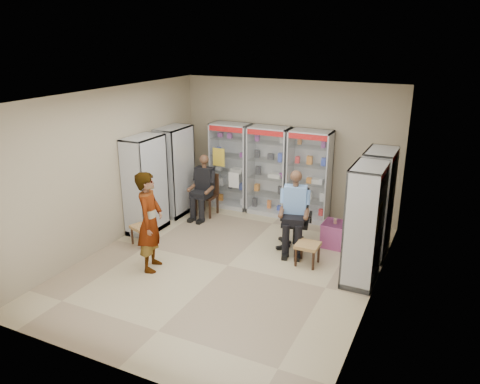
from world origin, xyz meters
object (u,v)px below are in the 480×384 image
at_px(cabinet_left_far, 175,171).
at_px(woven_stool_b, 143,235).
at_px(cabinet_back_mid, 269,171).
at_px(wooden_chair, 207,195).
at_px(cabinet_back_left, 231,166).
at_px(cabinet_right_far, 377,204).
at_px(cabinet_right_near, 364,225).
at_px(pink_trunk, 336,235).
at_px(cabinet_left_near, 146,185).
at_px(standing_man, 150,222).
at_px(cabinet_back_right, 309,176).
at_px(woven_stool_a, 307,254).
at_px(office_chair, 295,219).
at_px(seated_shopkeeper, 295,213).

height_order(cabinet_left_far, woven_stool_b, cabinet_left_far).
xyz_separation_m(cabinet_back_mid, wooden_chair, (-1.20, -0.73, -0.53)).
relative_size(wooden_chair, woven_stool_b, 2.38).
distance_m(cabinet_back_left, cabinet_right_far, 3.71).
height_order(cabinet_right_near, pink_trunk, cabinet_right_near).
bearing_deg(cabinet_right_far, woven_stool_b, 109.99).
bearing_deg(cabinet_left_near, standing_man, 38.62).
height_order(cabinet_back_left, cabinet_back_mid, same).
distance_m(cabinet_right_far, standing_man, 4.06).
relative_size(cabinet_back_left, cabinet_back_right, 1.00).
bearing_deg(cabinet_back_right, woven_stool_a, -72.29).
height_order(cabinet_left_near, office_chair, cabinet_left_near).
xyz_separation_m(cabinet_left_far, woven_stool_a, (3.49, -1.14, -0.80)).
bearing_deg(seated_shopkeeper, standing_man, -150.87).
bearing_deg(woven_stool_b, wooden_chair, 79.57).
relative_size(cabinet_right_far, standing_man, 1.13).
relative_size(wooden_chair, seated_shopkeeper, 0.64).
distance_m(cabinet_right_near, standing_man, 3.58).
xyz_separation_m(cabinet_back_left, office_chair, (2.12, -1.48, -0.43)).
height_order(seated_shopkeeper, pink_trunk, seated_shopkeeper).
height_order(cabinet_back_left, woven_stool_b, cabinet_back_left).
bearing_deg(seated_shopkeeper, cabinet_back_mid, 113.41).
xyz_separation_m(cabinet_back_left, cabinet_left_near, (-0.93, -2.03, 0.00)).
bearing_deg(cabinet_left_far, seated_shopkeeper, 78.84).
xyz_separation_m(cabinet_back_left, cabinet_right_far, (3.53, -1.13, 0.00)).
relative_size(cabinet_left_far, wooden_chair, 2.13).
bearing_deg(cabinet_left_far, cabinet_right_near, 73.75).
relative_size(cabinet_right_near, woven_stool_a, 4.98).
bearing_deg(office_chair, cabinet_back_left, 131.13).
relative_size(cabinet_right_far, woven_stool_b, 5.07).
relative_size(cabinet_back_left, wooden_chair, 2.13).
distance_m(office_chair, standing_man, 2.75).
height_order(cabinet_back_right, office_chair, cabinet_back_right).
bearing_deg(cabinet_right_near, standing_man, 108.62).
bearing_deg(cabinet_left_near, pink_trunk, 104.00).
xyz_separation_m(seated_shopkeeper, standing_man, (-1.97, -1.84, 0.15)).
relative_size(cabinet_back_right, woven_stool_a, 4.98).
relative_size(cabinet_back_mid, office_chair, 1.74).
distance_m(cabinet_back_mid, seated_shopkeeper, 1.94).
relative_size(cabinet_back_right, standing_man, 1.13).
height_order(cabinet_back_mid, cabinet_left_far, same).
bearing_deg(cabinet_back_right, office_chair, -81.71).
distance_m(cabinet_right_far, wooden_chair, 3.84).
xyz_separation_m(cabinet_left_near, standing_man, (1.07, -1.34, -0.12)).
bearing_deg(cabinet_left_far, woven_stool_b, 10.97).
bearing_deg(pink_trunk, cabinet_left_near, -166.00).
bearing_deg(cabinet_back_left, standing_man, -87.59).
distance_m(cabinet_left_near, woven_stool_b, 1.06).
bearing_deg(cabinet_back_left, cabinet_back_mid, 0.00).
bearing_deg(cabinet_left_far, cabinet_back_left, 135.00).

